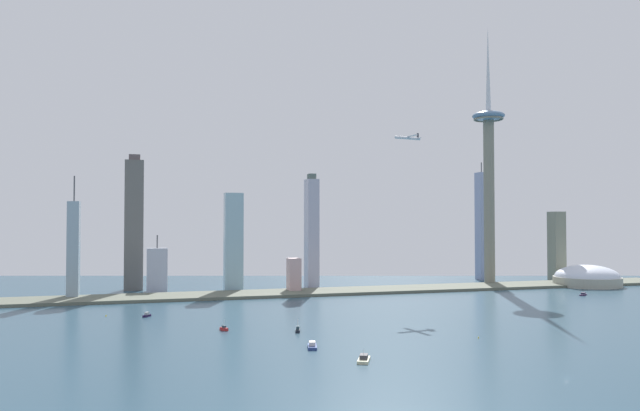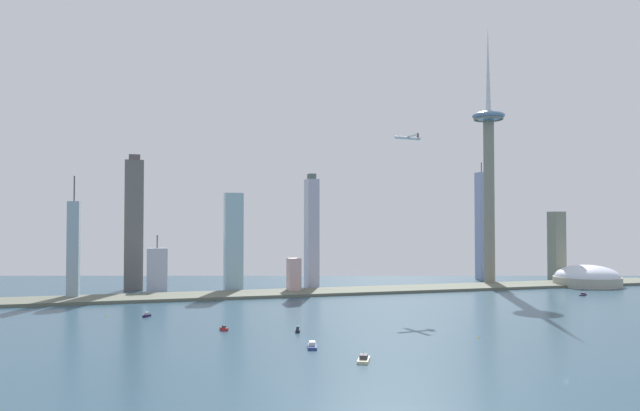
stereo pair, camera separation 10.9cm
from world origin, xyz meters
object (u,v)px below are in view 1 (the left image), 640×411
skyscraper_1 (557,246)px  airplane (407,138)px  observation_tower (489,161)px  boat_3 (298,330)px  boat_1 (583,294)px  boat_5 (312,346)px  skyscraper_0 (74,250)px  boat_0 (224,329)px  boat_4 (364,359)px  skyscraper_7 (294,275)px  skyscraper_2 (482,226)px  channel_buoy_0 (106,315)px  skyscraper_5 (233,242)px  stadium_dome (587,278)px  channel_buoy_1 (478,337)px  skyscraper_3 (312,233)px  boat_2 (147,315)px  skyscraper_6 (134,224)px  skyscraper_4 (157,270)px

skyscraper_1 → airplane: (-302.28, -124.24, 136.60)m
observation_tower → boat_3: (-354.63, -285.89, -176.00)m
boat_1 → boat_5: bearing=165.7°
boat_1 → skyscraper_0: bearing=125.7°
boat_0 → boat_4: boat_0 is taller
boat_0 → boat_4: 153.43m
skyscraper_7 → boat_3: bearing=-102.9°
skyscraper_2 → channel_buoy_0: (-539.54, -226.06, -82.86)m
skyscraper_2 → skyscraper_5: (-395.23, -52.46, -20.19)m
stadium_dome → boat_4: (-458.38, -341.88, -9.33)m
skyscraper_7 → skyscraper_2: bearing=15.6°
channel_buoy_1 → airplane: airplane is taller
observation_tower → skyscraper_2: observation_tower is taller
skyscraper_3 → boat_2: skyscraper_3 is taller
skyscraper_0 → skyscraper_2: 590.92m
skyscraper_6 → skyscraper_7: skyscraper_6 is taller
skyscraper_1 → boat_4: skyscraper_1 is taller
skyscraper_0 → skyscraper_7: size_ratio=3.28×
skyscraper_1 → boat_5: 610.74m
skyscraper_0 → boat_0: (143.31, -252.65, -55.22)m
observation_tower → skyscraper_5: observation_tower is taller
skyscraper_4 → skyscraper_6: size_ratio=0.41×
skyscraper_0 → skyscraper_5: bearing=8.3°
boat_2 → boat_3: size_ratio=0.87×
skyscraper_5 → boat_5: (4.86, -367.74, -61.74)m
observation_tower → boat_1: observation_tower is taller
observation_tower → skyscraper_3: observation_tower is taller
boat_2 → boat_3: (117.66, -115.23, 0.15)m
airplane → boat_4: bearing=52.1°
skyscraper_2 → boat_0: bearing=-143.0°
skyscraper_0 → boat_5: 395.65m
channel_buoy_1 → skyscraper_6: bearing=122.0°
skyscraper_1 → boat_3: 569.57m
skyscraper_1 → skyscraper_5: size_ratio=0.83×
skyscraper_4 → skyscraper_7: bearing=-20.3°
skyscraper_4 → channel_buoy_1: skyscraper_4 is taller
skyscraper_1 → boat_1: (-86.08, -159.87, -51.42)m
boat_3 → boat_5: boat_3 is taller
skyscraper_4 → skyscraper_7: (166.22, -61.40, -6.13)m
boat_5 → boat_4: bearing=36.8°
boat_4 → channel_buoy_1: boat_4 is taller
skyscraper_4 → boat_5: size_ratio=4.25×
skyscraper_1 → skyscraper_7: skyscraper_1 is taller
skyscraper_0 → channel_buoy_0: 162.79m
boat_0 → channel_buoy_0: (-98.00, 106.67, -0.79)m
skyscraper_2 → boat_4: skyscraper_2 is taller
skyscraper_3 → channel_buoy_1: skyscraper_3 is taller
skyscraper_5 → channel_buoy_1: skyscraper_5 is taller
skyscraper_4 → boat_3: (105.43, -326.45, -26.21)m
skyscraper_3 → channel_buoy_1: (30.39, -373.09, -74.18)m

